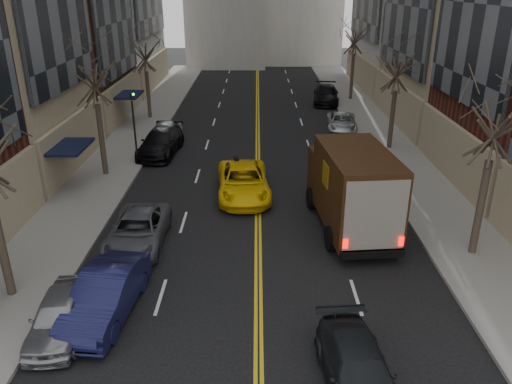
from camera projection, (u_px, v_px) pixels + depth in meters
sidewalk_left at (131, 139)px, 35.31m from camera, size 4.00×66.00×0.15m
sidewalk_right at (385, 139)px, 35.28m from camera, size 4.00×66.00×0.15m
tree_lf_mid at (92, 59)px, 26.32m from camera, size 3.20×3.20×8.91m
tree_lf_far at (144, 43)px, 38.51m from camera, size 3.20×3.20×8.12m
tree_rt_near at (501, 100)px, 18.06m from camera, size 3.20×3.20×8.71m
tree_rt_mid at (399, 55)px, 31.06m from camera, size 3.20×3.20×8.32m
tree_rt_far at (356, 25)px, 44.64m from camera, size 3.20×3.20×9.11m
traffic_signal at (134, 120)px, 29.63m from camera, size 0.29×0.26×4.70m
ups_truck at (352, 189)px, 22.05m from camera, size 3.39×7.26×3.86m
observer_sedan at (358, 372)px, 13.51m from camera, size 2.17×4.58×1.29m
taxi at (243, 182)px, 25.96m from camera, size 2.99×5.80×1.56m
pedestrian at (237, 171)px, 27.32m from camera, size 0.44×0.63×1.67m
parked_lf_a at (60, 315)px, 15.79m from camera, size 1.91×4.03×1.33m
parked_lf_b at (106, 295)px, 16.61m from camera, size 2.17×4.93×1.57m
parked_lf_c at (138, 231)px, 21.07m from camera, size 2.33×4.95×1.37m
parked_lf_d at (161, 142)px, 32.28m from camera, size 2.67×5.58×1.57m
parked_lf_e at (165, 134)px, 33.95m from camera, size 1.97×4.78×1.62m
parked_rt_a at (341, 153)px, 30.42m from camera, size 1.88×4.52×1.45m
parked_rt_b at (342, 122)px, 37.37m from camera, size 2.60×4.81×1.28m
parked_rt_c at (326, 94)px, 45.84m from camera, size 2.84×5.71×1.59m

